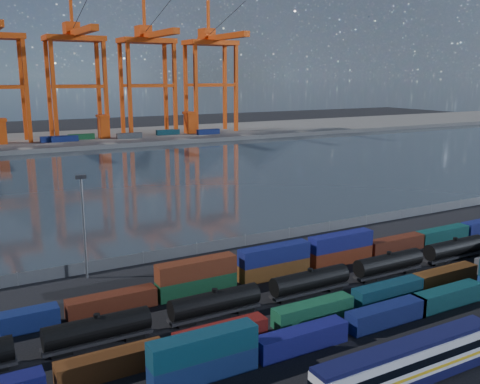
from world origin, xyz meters
TOP-DOWN VIEW (x-y plane):
  - ground at (0.00, 0.00)m, footprint 700.00×700.00m
  - harbor_water at (0.00, 105.00)m, footprint 700.00×700.00m
  - far_quay at (0.00, 210.00)m, footprint 700.00×70.00m
  - container_row_south at (-1.74, -9.05)m, footprint 140.13×2.43m
  - container_row_mid at (11.80, -3.56)m, footprint 140.53×2.37m
  - container_row_north at (6.06, 11.80)m, footprint 141.18×2.46m
  - tanker_string at (-10.84, 3.54)m, footprint 90.49×2.79m
  - waterfront_fence at (-0.00, 28.00)m, footprint 160.12×0.12m
  - yard_light_mast at (-30.00, 26.00)m, footprint 1.60×0.40m
  - gantry_cranes at (-7.50, 203.16)m, footprint 201.73×51.31m
  - quay_containers at (-11.00, 195.46)m, footprint 172.58×10.99m
  - straddle_carriers at (-2.50, 200.00)m, footprint 140.00×7.00m

SIDE VIEW (x-z plane):
  - ground at x=0.00m, z-range 0.00..0.00m
  - harbor_water at x=0.00m, z-range 0.01..0.01m
  - far_quay at x=0.00m, z-range 0.00..2.00m
  - waterfront_fence at x=0.00m, z-range -0.10..2.10m
  - container_row_mid at x=11.80m, z-range -0.88..4.18m
  - container_row_north at x=6.06m, z-range -0.75..4.50m
  - container_row_south at x=-1.74m, z-range -0.59..4.58m
  - tanker_string at x=-10.84m, z-range 0.01..4.00m
  - quay_containers at x=-11.00m, z-range 2.00..4.60m
  - straddle_carriers at x=-2.50m, z-range 2.27..13.37m
  - yard_light_mast at x=-30.00m, z-range 1.00..17.60m
  - gantry_cranes at x=-7.50m, z-range 7.85..77.34m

